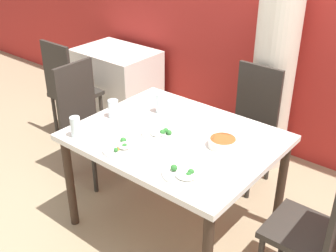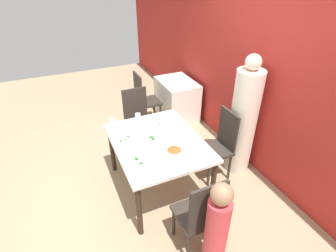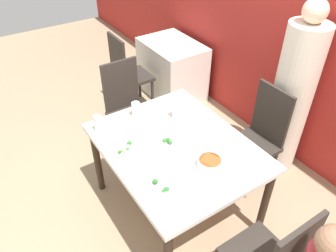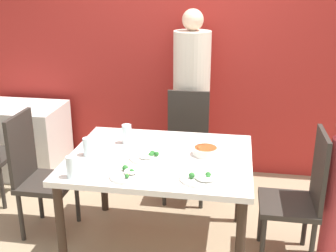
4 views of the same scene
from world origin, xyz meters
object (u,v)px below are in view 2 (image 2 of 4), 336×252
chair_child_spot (200,214)px  plate_rice_adult (125,141)px  bowl_curry (174,152)px  chair_adult_spot (220,144)px  person_child (216,234)px  person_adult (243,121)px  glass_water_tall (112,124)px

chair_child_spot → plate_rice_adult: bearing=-70.6°
bowl_curry → chair_adult_spot: bearing=106.3°
person_child → plate_rice_adult: size_ratio=5.23×
chair_child_spot → person_child: 0.27m
bowl_curry → person_adult: bearing=101.6°
bowl_curry → plate_rice_adult: (-0.46, -0.43, -0.01)m
person_adult → plate_rice_adult: size_ratio=7.77×
bowl_curry → glass_water_tall: glass_water_tall is taller
chair_adult_spot → plate_rice_adult: size_ratio=4.53×
person_adult → glass_water_tall: bearing=-109.5°
glass_water_tall → plate_rice_adult: bearing=10.0°
chair_child_spot → person_child: person_child is taller
person_child → bowl_curry: person_child is taller
glass_water_tall → person_adult: bearing=70.5°
chair_child_spot → bowl_curry: size_ratio=5.41×
plate_rice_adult → glass_water_tall: size_ratio=1.54×
bowl_curry → glass_water_tall: 0.94m
person_adult → glass_water_tall: 1.72m
chair_adult_spot → plate_rice_adult: chair_adult_spot is taller
chair_adult_spot → person_adult: 0.43m
person_adult → plate_rice_adult: (-0.23, -1.56, -0.01)m
chair_adult_spot → chair_child_spot: 1.22m
chair_adult_spot → bowl_curry: bearing=-73.7°
chair_adult_spot → bowl_curry: 0.86m
person_child → bowl_curry: size_ratio=6.25×
bowl_curry → plate_rice_adult: plate_rice_adult is taller
person_child → glass_water_tall: bearing=-165.3°
plate_rice_adult → glass_water_tall: 0.36m
person_child → glass_water_tall: person_child is taller
chair_adult_spot → chair_child_spot: bearing=-42.4°
bowl_curry → glass_water_tall: size_ratio=1.29×
chair_adult_spot → glass_water_tall: chair_adult_spot is taller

